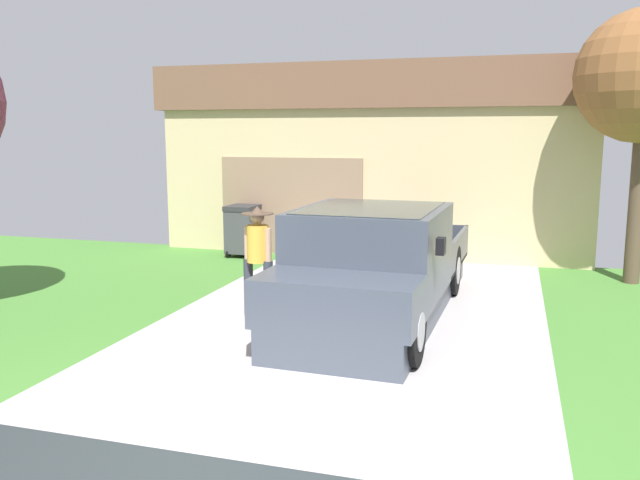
{
  "coord_description": "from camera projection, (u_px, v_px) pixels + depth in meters",
  "views": [
    {
      "loc": [
        2.06,
        -4.45,
        2.58
      ],
      "look_at": [
        -0.5,
        4.16,
        1.11
      ],
      "focal_mm": 36.57,
      "sensor_mm": 36.0,
      "label": 1
    }
  ],
  "objects": [
    {
      "name": "pickup_truck",
      "position": [
        375.0,
        269.0,
        9.0
      ],
      "size": [
        2.07,
        5.51,
        1.61
      ],
      "rotation": [
        0.0,
        0.0,
        3.11
      ],
      "color": "#414855",
      "rests_on": "ground"
    },
    {
      "name": "wheeled_trash_bin",
      "position": [
        243.0,
        229.0,
        13.78
      ],
      "size": [
        0.6,
        0.72,
        1.08
      ],
      "color": "#424247",
      "rests_on": "ground"
    },
    {
      "name": "person_with_hat",
      "position": [
        258.0,
        253.0,
        9.16
      ],
      "size": [
        0.47,
        0.46,
        1.58
      ],
      "rotation": [
        0.0,
        0.0,
        -0.24
      ],
      "color": "#333842",
      "rests_on": "ground"
    },
    {
      "name": "handbag",
      "position": [
        263.0,
        311.0,
        9.06
      ],
      "size": [
        0.33,
        0.22,
        0.44
      ],
      "color": "beige",
      "rests_on": "ground"
    },
    {
      "name": "house_with_garage",
      "position": [
        391.0,
        155.0,
        16.29
      ],
      "size": [
        9.46,
        6.43,
        4.03
      ],
      "color": "beige",
      "rests_on": "ground"
    }
  ]
}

